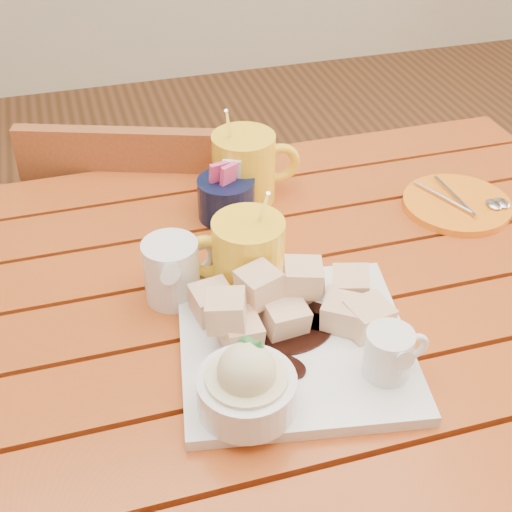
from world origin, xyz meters
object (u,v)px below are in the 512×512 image
object	(u,v)px
dessert_plate	(285,342)
coffee_mug_right	(246,166)
table	(250,353)
orange_saucer	(458,204)
chair_far	(154,264)
coffee_mug_left	(246,255)

from	to	relation	value
dessert_plate	coffee_mug_right	xyz separation A→B (m)	(0.06, 0.37, 0.02)
table	orange_saucer	world-z (taller)	orange_saucer
chair_far	orange_saucer	bearing A→B (deg)	160.50
coffee_mug_left	table	bearing A→B (deg)	-79.02
table	dessert_plate	xyz separation A→B (m)	(0.01, -0.13, 0.14)
dessert_plate	table	bearing A→B (deg)	93.52
table	coffee_mug_right	size ratio (longest dim) A/B	7.14
chair_far	coffee_mug_right	bearing A→B (deg)	138.77
coffee_mug_left	coffee_mug_right	distance (m)	0.23
dessert_plate	coffee_mug_right	distance (m)	0.38
chair_far	coffee_mug_left	bearing A→B (deg)	118.44
coffee_mug_left	orange_saucer	xyz separation A→B (m)	(0.38, 0.10, -0.05)
coffee_mug_left	orange_saucer	distance (m)	0.39
chair_far	dessert_plate	bearing A→B (deg)	116.86
dessert_plate	orange_saucer	size ratio (longest dim) A/B	1.88
table	orange_saucer	xyz separation A→B (m)	(0.38, 0.12, 0.11)
orange_saucer	chair_far	world-z (taller)	chair_far
dessert_plate	chair_far	world-z (taller)	dessert_plate
table	chair_far	distance (m)	0.52
table	coffee_mug_right	xyz separation A→B (m)	(0.06, 0.24, 0.17)
coffee_mug_left	coffee_mug_right	xyz separation A→B (m)	(0.06, 0.22, 0.00)
table	coffee_mug_right	world-z (taller)	coffee_mug_right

